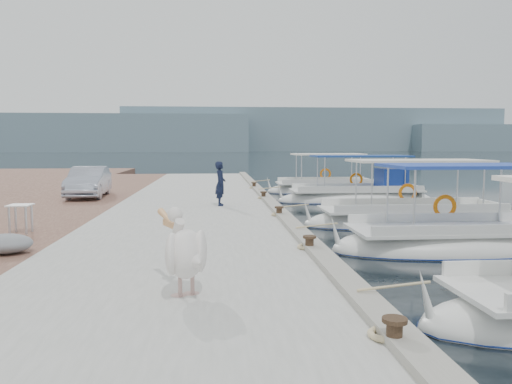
{
  "coord_description": "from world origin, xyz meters",
  "views": [
    {
      "loc": [
        -2.31,
        -13.7,
        2.73
      ],
      "look_at": [
        -1.0,
        2.34,
        1.2
      ],
      "focal_mm": 35.0,
      "sensor_mm": 36.0,
      "label": 1
    }
  ],
  "objects_px": {
    "pelican": "(185,251)",
    "fisherman": "(220,184)",
    "fishing_caique_d": "(358,198)",
    "parked_car": "(89,182)",
    "fishing_caique_c": "(411,222)",
    "fishing_caique_b": "(453,246)",
    "fishing_caique_e": "(324,190)"
  },
  "relations": [
    {
      "from": "fishing_caique_b",
      "to": "fishing_caique_d",
      "type": "xyz_separation_m",
      "value": [
        0.68,
        11.01,
        0.06
      ]
    },
    {
      "from": "fishing_caique_c",
      "to": "fisherman",
      "type": "bearing_deg",
      "value": 163.28
    },
    {
      "from": "pelican",
      "to": "fisherman",
      "type": "xyz_separation_m",
      "value": [
        0.64,
        10.91,
        0.15
      ]
    },
    {
      "from": "fishing_caique_b",
      "to": "fishing_caique_d",
      "type": "height_order",
      "value": "same"
    },
    {
      "from": "fisherman",
      "to": "parked_car",
      "type": "bearing_deg",
      "value": 59.03
    },
    {
      "from": "fishing_caique_c",
      "to": "fisherman",
      "type": "height_order",
      "value": "fishing_caique_c"
    },
    {
      "from": "fishing_caique_b",
      "to": "pelican",
      "type": "distance_m",
      "value": 8.3
    },
    {
      "from": "parked_car",
      "to": "pelican",
      "type": "bearing_deg",
      "value": -74.73
    },
    {
      "from": "pelican",
      "to": "fishing_caique_c",
      "type": "bearing_deg",
      "value": 51.68
    },
    {
      "from": "fishing_caique_c",
      "to": "parked_car",
      "type": "relative_size",
      "value": 1.89
    },
    {
      "from": "parked_car",
      "to": "fishing_caique_b",
      "type": "bearing_deg",
      "value": -43.0
    },
    {
      "from": "fishing_caique_c",
      "to": "pelican",
      "type": "height_order",
      "value": "fishing_caique_c"
    },
    {
      "from": "pelican",
      "to": "fishing_caique_b",
      "type": "bearing_deg",
      "value": 36.81
    },
    {
      "from": "fisherman",
      "to": "fishing_caique_e",
      "type": "bearing_deg",
      "value": -30.86
    },
    {
      "from": "pelican",
      "to": "parked_car",
      "type": "relative_size",
      "value": 0.41
    },
    {
      "from": "fishing_caique_d",
      "to": "fisherman",
      "type": "bearing_deg",
      "value": -142.81
    },
    {
      "from": "fishing_caique_d",
      "to": "pelican",
      "type": "height_order",
      "value": "fishing_caique_d"
    },
    {
      "from": "fishing_caique_d",
      "to": "pelican",
      "type": "relative_size",
      "value": 4.73
    },
    {
      "from": "fishing_caique_b",
      "to": "fisherman",
      "type": "xyz_separation_m",
      "value": [
        -5.95,
        5.97,
        1.19
      ]
    },
    {
      "from": "fishing_caique_d",
      "to": "parked_car",
      "type": "xyz_separation_m",
      "value": [
        -12.21,
        -1.56,
        0.96
      ]
    },
    {
      "from": "fishing_caique_b",
      "to": "parked_car",
      "type": "relative_size",
      "value": 1.64
    },
    {
      "from": "pelican",
      "to": "fisherman",
      "type": "height_order",
      "value": "fisherman"
    },
    {
      "from": "fishing_caique_e",
      "to": "pelican",
      "type": "xyz_separation_m",
      "value": [
        -6.68,
        -20.64,
        1.03
      ]
    },
    {
      "from": "pelican",
      "to": "parked_car",
      "type": "xyz_separation_m",
      "value": [
        -4.93,
        14.38,
        -0.01
      ]
    },
    {
      "from": "fishing_caique_c",
      "to": "pelican",
      "type": "bearing_deg",
      "value": -128.32
    },
    {
      "from": "fishing_caique_b",
      "to": "fishing_caique_c",
      "type": "distance_m",
      "value": 4.06
    },
    {
      "from": "fishing_caique_e",
      "to": "pelican",
      "type": "height_order",
      "value": "fishing_caique_e"
    },
    {
      "from": "pelican",
      "to": "fishing_caique_e",
      "type": "bearing_deg",
      "value": 72.07
    },
    {
      "from": "fishing_caique_d",
      "to": "pelican",
      "type": "xyz_separation_m",
      "value": [
        -7.28,
        -15.95,
        0.97
      ]
    },
    {
      "from": "fishing_caique_d",
      "to": "pelican",
      "type": "bearing_deg",
      "value": -114.54
    },
    {
      "from": "fishing_caique_d",
      "to": "fisherman",
      "type": "height_order",
      "value": "fishing_caique_d"
    },
    {
      "from": "fishing_caique_b",
      "to": "fishing_caique_d",
      "type": "distance_m",
      "value": 11.03
    }
  ]
}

